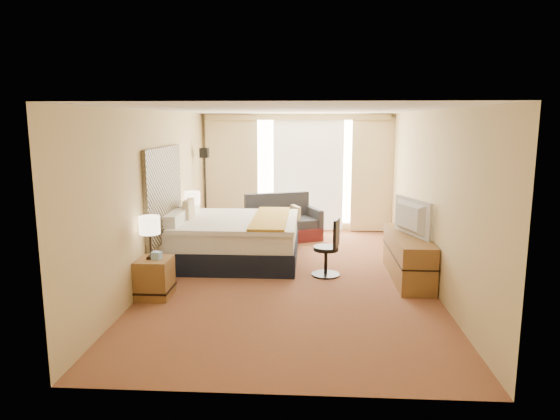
# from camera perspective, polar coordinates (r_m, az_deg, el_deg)

# --- Properties ---
(floor) EXTENTS (4.20, 7.00, 0.02)m
(floor) POSITION_cam_1_polar(r_m,az_deg,el_deg) (8.02, 1.25, -7.57)
(floor) COLOR maroon
(floor) RESTS_ON ground
(ceiling) EXTENTS (4.20, 7.00, 0.02)m
(ceiling) POSITION_cam_1_polar(r_m,az_deg,el_deg) (7.64, 1.33, 11.34)
(ceiling) COLOR white
(ceiling) RESTS_ON wall_back
(wall_back) EXTENTS (4.20, 0.02, 2.60)m
(wall_back) POSITION_cam_1_polar(r_m,az_deg,el_deg) (11.20, 1.96, 4.30)
(wall_back) COLOR tan
(wall_back) RESTS_ON ground
(wall_front) EXTENTS (4.20, 0.02, 2.60)m
(wall_front) POSITION_cam_1_polar(r_m,az_deg,el_deg) (4.30, -0.47, -5.23)
(wall_front) COLOR tan
(wall_front) RESTS_ON ground
(wall_left) EXTENTS (0.02, 7.00, 2.60)m
(wall_left) POSITION_cam_1_polar(r_m,az_deg,el_deg) (8.08, -13.78, 1.74)
(wall_left) COLOR tan
(wall_left) RESTS_ON ground
(wall_right) EXTENTS (0.02, 7.00, 2.60)m
(wall_right) POSITION_cam_1_polar(r_m,az_deg,el_deg) (7.93, 16.64, 1.46)
(wall_right) COLOR tan
(wall_right) RESTS_ON ground
(headboard) EXTENTS (0.06, 1.85, 1.50)m
(headboard) POSITION_cam_1_polar(r_m,az_deg,el_deg) (8.26, -13.10, 1.81)
(headboard) COLOR black
(headboard) RESTS_ON wall_left
(nightstand_left) EXTENTS (0.45, 0.52, 0.55)m
(nightstand_left) POSITION_cam_1_polar(r_m,az_deg,el_deg) (7.26, -14.12, -7.53)
(nightstand_left) COLOR olive
(nightstand_left) RESTS_ON floor
(nightstand_right) EXTENTS (0.45, 0.52, 0.55)m
(nightstand_right) POSITION_cam_1_polar(r_m,az_deg,el_deg) (9.58, -9.67, -3.06)
(nightstand_right) COLOR olive
(nightstand_right) RESTS_ON floor
(media_dresser) EXTENTS (0.50, 1.80, 0.70)m
(media_dresser) POSITION_cam_1_polar(r_m,az_deg,el_deg) (8.07, 14.42, -5.20)
(media_dresser) COLOR olive
(media_dresser) RESTS_ON floor
(window) EXTENTS (2.30, 0.02, 2.30)m
(window) POSITION_cam_1_polar(r_m,az_deg,el_deg) (11.16, 3.24, 4.37)
(window) COLOR white
(window) RESTS_ON wall_back
(curtains) EXTENTS (4.12, 0.19, 2.56)m
(curtains) POSITION_cam_1_polar(r_m,az_deg,el_deg) (11.07, 1.93, 4.80)
(curtains) COLOR beige
(curtains) RESTS_ON floor
(bed) EXTENTS (2.24, 2.05, 1.09)m
(bed) POSITION_cam_1_polar(r_m,az_deg,el_deg) (8.83, -5.44, -3.27)
(bed) COLOR black
(bed) RESTS_ON floor
(loveseat) EXTENTS (1.71, 1.34, 0.95)m
(loveseat) POSITION_cam_1_polar(r_m,az_deg,el_deg) (10.36, 0.21, -1.70)
(loveseat) COLOR #56181A
(loveseat) RESTS_ON floor
(floor_lamp) EXTENTS (0.24, 0.24, 1.89)m
(floor_lamp) POSITION_cam_1_polar(r_m,az_deg,el_deg) (10.43, -8.58, 3.97)
(floor_lamp) COLOR black
(floor_lamp) RESTS_ON floor
(desk_chair) EXTENTS (0.45, 0.45, 0.93)m
(desk_chair) POSITION_cam_1_polar(r_m,az_deg,el_deg) (7.97, 5.62, -4.63)
(desk_chair) COLOR black
(desk_chair) RESTS_ON floor
(lamp_left) EXTENTS (0.29, 0.29, 0.60)m
(lamp_left) POSITION_cam_1_polar(r_m,az_deg,el_deg) (7.07, -14.68, -1.79)
(lamp_left) COLOR black
(lamp_left) RESTS_ON nightstand_left
(lamp_right) EXTENTS (0.28, 0.28, 0.60)m
(lamp_right) POSITION_cam_1_polar(r_m,az_deg,el_deg) (9.42, -9.98, 1.28)
(lamp_right) COLOR black
(lamp_right) RESTS_ON nightstand_right
(tissue_box) EXTENTS (0.14, 0.14, 0.11)m
(tissue_box) POSITION_cam_1_polar(r_m,az_deg,el_deg) (7.13, -13.92, -5.07)
(tissue_box) COLOR #8AAFD5
(tissue_box) RESTS_ON nightstand_left
(telephone) EXTENTS (0.19, 0.16, 0.07)m
(telephone) POSITION_cam_1_polar(r_m,az_deg,el_deg) (9.51, -9.58, -1.26)
(telephone) COLOR black
(telephone) RESTS_ON nightstand_right
(television) EXTENTS (0.46, 0.97, 0.57)m
(television) POSITION_cam_1_polar(r_m,az_deg,el_deg) (7.89, 14.30, -0.81)
(television) COLOR black
(television) RESTS_ON media_dresser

